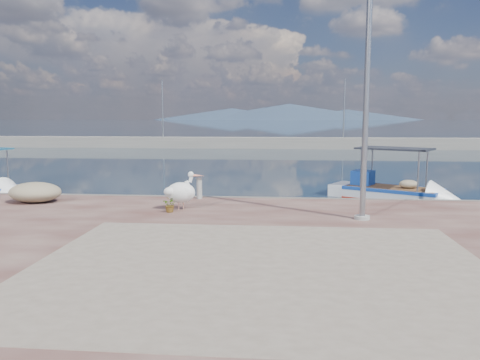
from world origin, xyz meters
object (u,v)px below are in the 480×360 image
Objects in this scene: lamp_post at (366,103)px; boat_right at (391,195)px; pelican at (181,192)px; bollard_near at (199,187)px.

boat_right is at bearing 70.36° from lamp_post.
lamp_post reaches higher than pelican.
lamp_post is at bearing -29.13° from bollard_near.
lamp_post reaches higher than bollard_near.
pelican is at bearing 170.44° from lamp_post.
lamp_post is 8.95× the size of bollard_near.
pelican is 0.18× the size of lamp_post.
lamp_post is (-2.25, -6.32, 3.60)m from boat_right.
pelican reaches higher than bollard_near.
lamp_post is (5.48, -0.92, 2.73)m from pelican.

